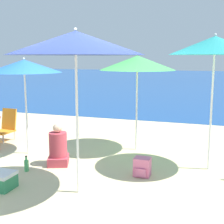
{
  "coord_description": "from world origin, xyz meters",
  "views": [
    {
      "loc": [
        1.98,
        -4.03,
        2.0
      ],
      "look_at": [
        0.15,
        1.36,
        1.0
      ],
      "focal_mm": 50.0,
      "sensor_mm": 36.0,
      "label": 1
    }
  ],
  "objects_px": {
    "beach_umbrella_navy": "(76,43)",
    "beach_umbrella_green": "(137,63)",
    "beach_umbrella_teal": "(215,46)",
    "backpack_pink": "(142,167)",
    "beach_umbrella_blue": "(24,66)",
    "person_seated_near": "(58,148)",
    "beach_chair_orange": "(6,125)",
    "water_bottle": "(26,165)"
  },
  "relations": [
    {
      "from": "beach_chair_orange",
      "to": "water_bottle",
      "type": "height_order",
      "value": "beach_chair_orange"
    },
    {
      "from": "beach_chair_orange",
      "to": "water_bottle",
      "type": "xyz_separation_m",
      "value": [
        1.71,
        -1.7,
        -0.25
      ]
    },
    {
      "from": "beach_umbrella_green",
      "to": "water_bottle",
      "type": "height_order",
      "value": "beach_umbrella_green"
    },
    {
      "from": "beach_umbrella_blue",
      "to": "beach_umbrella_teal",
      "type": "relative_size",
      "value": 0.83
    },
    {
      "from": "beach_umbrella_green",
      "to": "beach_chair_orange",
      "type": "height_order",
      "value": "beach_umbrella_green"
    },
    {
      "from": "beach_umbrella_blue",
      "to": "person_seated_near",
      "type": "bearing_deg",
      "value": -23.7
    },
    {
      "from": "beach_umbrella_navy",
      "to": "person_seated_near",
      "type": "relative_size",
      "value": 3.03
    },
    {
      "from": "beach_umbrella_navy",
      "to": "beach_umbrella_teal",
      "type": "relative_size",
      "value": 1.0
    },
    {
      "from": "beach_umbrella_navy",
      "to": "beach_umbrella_green",
      "type": "height_order",
      "value": "beach_umbrella_navy"
    },
    {
      "from": "person_seated_near",
      "to": "beach_umbrella_teal",
      "type": "bearing_deg",
      "value": -8.72
    },
    {
      "from": "beach_umbrella_teal",
      "to": "beach_chair_orange",
      "type": "relative_size",
      "value": 3.15
    },
    {
      "from": "beach_umbrella_navy",
      "to": "beach_umbrella_teal",
      "type": "height_order",
      "value": "beach_umbrella_navy"
    },
    {
      "from": "beach_umbrella_navy",
      "to": "person_seated_near",
      "type": "bearing_deg",
      "value": 131.03
    },
    {
      "from": "backpack_pink",
      "to": "water_bottle",
      "type": "xyz_separation_m",
      "value": [
        -2.0,
        -0.45,
        -0.04
      ]
    },
    {
      "from": "person_seated_near",
      "to": "water_bottle",
      "type": "relative_size",
      "value": 2.8
    },
    {
      "from": "water_bottle",
      "to": "beach_umbrella_green",
      "type": "bearing_deg",
      "value": 51.98
    },
    {
      "from": "beach_chair_orange",
      "to": "person_seated_near",
      "type": "bearing_deg",
      "value": -26.2
    },
    {
      "from": "person_seated_near",
      "to": "beach_umbrella_green",
      "type": "bearing_deg",
      "value": 29.05
    },
    {
      "from": "beach_umbrella_teal",
      "to": "beach_chair_orange",
      "type": "xyz_separation_m",
      "value": [
        -4.77,
        0.55,
        -1.84
      ]
    },
    {
      "from": "beach_umbrella_blue",
      "to": "backpack_pink",
      "type": "relative_size",
      "value": 6.28
    },
    {
      "from": "beach_umbrella_navy",
      "to": "beach_chair_orange",
      "type": "xyz_separation_m",
      "value": [
        -2.95,
        2.2,
        -1.83
      ]
    },
    {
      "from": "beach_umbrella_blue",
      "to": "beach_umbrella_green",
      "type": "height_order",
      "value": "beach_umbrella_green"
    },
    {
      "from": "beach_umbrella_teal",
      "to": "water_bottle",
      "type": "distance_m",
      "value": 3.88
    },
    {
      "from": "beach_umbrella_green",
      "to": "beach_umbrella_teal",
      "type": "height_order",
      "value": "beach_umbrella_teal"
    },
    {
      "from": "beach_umbrella_green",
      "to": "backpack_pink",
      "type": "relative_size",
      "value": 6.54
    },
    {
      "from": "beach_umbrella_navy",
      "to": "person_seated_near",
      "type": "xyz_separation_m",
      "value": [
        -0.88,
        1.02,
        -1.88
      ]
    },
    {
      "from": "person_seated_near",
      "to": "backpack_pink",
      "type": "bearing_deg",
      "value": -24.13
    },
    {
      "from": "beach_umbrella_navy",
      "to": "beach_umbrella_blue",
      "type": "bearing_deg",
      "value": 141.96
    },
    {
      "from": "beach_chair_orange",
      "to": "beach_umbrella_blue",
      "type": "bearing_deg",
      "value": -30.83
    },
    {
      "from": "beach_umbrella_green",
      "to": "beach_umbrella_teal",
      "type": "xyz_separation_m",
      "value": [
        1.55,
        -0.79,
        0.31
      ]
    },
    {
      "from": "beach_umbrella_blue",
      "to": "beach_chair_orange",
      "type": "bearing_deg",
      "value": 145.52
    },
    {
      "from": "beach_umbrella_navy",
      "to": "beach_umbrella_blue",
      "type": "xyz_separation_m",
      "value": [
        -1.83,
        1.43,
        -0.37
      ]
    },
    {
      "from": "beach_umbrella_teal",
      "to": "water_bottle",
      "type": "xyz_separation_m",
      "value": [
        -3.06,
        -1.15,
        -2.09
      ]
    },
    {
      "from": "beach_umbrella_green",
      "to": "backpack_pink",
      "type": "distance_m",
      "value": 2.33
    },
    {
      "from": "beach_umbrella_green",
      "to": "person_seated_near",
      "type": "xyz_separation_m",
      "value": [
        -1.15,
        -1.43,
        -1.57
      ]
    },
    {
      "from": "beach_umbrella_green",
      "to": "water_bottle",
      "type": "bearing_deg",
      "value": -128.02
    },
    {
      "from": "beach_umbrella_teal",
      "to": "beach_umbrella_green",
      "type": "bearing_deg",
      "value": 153.1
    },
    {
      "from": "beach_umbrella_teal",
      "to": "backpack_pink",
      "type": "height_order",
      "value": "beach_umbrella_teal"
    },
    {
      "from": "beach_umbrella_blue",
      "to": "beach_umbrella_green",
      "type": "xyz_separation_m",
      "value": [
        2.09,
        1.01,
        0.06
      ]
    },
    {
      "from": "beach_umbrella_navy",
      "to": "beach_chair_orange",
      "type": "relative_size",
      "value": 3.16
    },
    {
      "from": "beach_umbrella_teal",
      "to": "backpack_pink",
      "type": "bearing_deg",
      "value": -146.6
    },
    {
      "from": "beach_umbrella_green",
      "to": "beach_umbrella_navy",
      "type": "bearing_deg",
      "value": -96.22
    }
  ]
}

